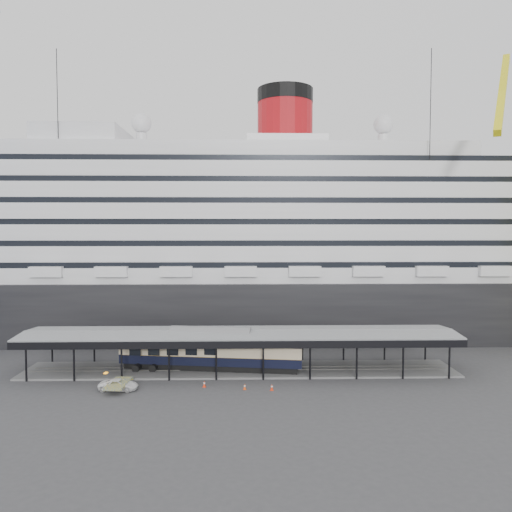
{
  "coord_description": "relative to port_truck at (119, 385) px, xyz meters",
  "views": [
    {
      "loc": [
        0.61,
        -59.55,
        18.45
      ],
      "look_at": [
        2.16,
        8.0,
        14.91
      ],
      "focal_mm": 35.0,
      "sensor_mm": 36.0,
      "label": 1
    }
  ],
  "objects": [
    {
      "name": "cruise_ship",
      "position": [
        13.98,
        34.65,
        17.73
      ],
      "size": [
        130.0,
        30.0,
        43.9
      ],
      "color": "black",
      "rests_on": "ground"
    },
    {
      "name": "traffic_cone_right",
      "position": [
        17.66,
        -0.5,
        -0.25
      ],
      "size": [
        0.5,
        0.5,
        0.74
      ],
      "rotation": [
        0.0,
        0.0,
        -0.42
      ],
      "color": "red",
      "rests_on": "ground"
    },
    {
      "name": "port_truck",
      "position": [
        0.0,
        0.0,
        0.0
      ],
      "size": [
        4.57,
        2.35,
        1.23
      ],
      "primitive_type": "imported",
      "rotation": [
        0.0,
        0.0,
        1.5
      ],
      "color": "white",
      "rests_on": "ground"
    },
    {
      "name": "traffic_cone_left",
      "position": [
        14.54,
        -0.15,
        -0.28
      ],
      "size": [
        0.39,
        0.39,
        0.68
      ],
      "rotation": [
        0.0,
        0.0,
        -0.11
      ],
      "color": "#FA4A0D",
      "rests_on": "ground"
    },
    {
      "name": "platform_canopy",
      "position": [
        13.93,
        7.65,
        1.75
      ],
      "size": [
        56.0,
        9.18,
        5.3
      ],
      "color": "slate",
      "rests_on": "ground"
    },
    {
      "name": "ground",
      "position": [
        13.93,
        2.65,
        -0.62
      ],
      "size": [
        200.0,
        200.0,
        0.0
      ],
      "primitive_type": "plane",
      "color": "#38383B",
      "rests_on": "ground"
    },
    {
      "name": "pullman_carriage",
      "position": [
        10.09,
        7.65,
        2.21
      ],
      "size": [
        24.01,
        6.33,
        23.38
      ],
      "rotation": [
        0.0,
        0.0,
        -0.14
      ],
      "color": "black",
      "rests_on": "ground"
    },
    {
      "name": "traffic_cone_mid",
      "position": [
        9.79,
        0.87,
        -0.24
      ],
      "size": [
        0.4,
        0.4,
        0.77
      ],
      "rotation": [
        0.0,
        0.0,
        -0.02
      ],
      "color": "red",
      "rests_on": "ground"
    }
  ]
}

